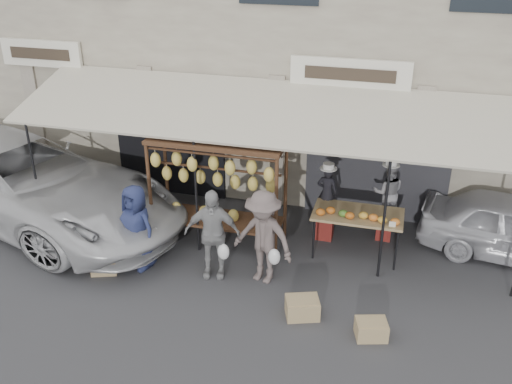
% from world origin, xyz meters
% --- Properties ---
extents(ground_plane, '(90.00, 90.00, 0.00)m').
position_xyz_m(ground_plane, '(0.00, 0.00, 0.00)').
color(ground_plane, '#2D2D30').
extents(shophouse, '(24.00, 6.15, 7.30)m').
position_xyz_m(shophouse, '(-0.00, 6.50, 3.65)').
color(shophouse, '#AEA78F').
rests_on(shophouse, ground_plane).
extents(awning, '(10.00, 2.35, 2.92)m').
position_xyz_m(awning, '(0.01, 2.28, 2.57)').
color(awning, beige).
rests_on(awning, ground_plane).
extents(banana_rack, '(2.60, 0.90, 2.24)m').
position_xyz_m(banana_rack, '(-0.68, 1.45, 1.56)').
color(banana_rack, black).
rests_on(banana_rack, ground_plane).
extents(produce_table, '(1.70, 0.90, 1.04)m').
position_xyz_m(produce_table, '(2.00, 1.75, 0.88)').
color(produce_table, '#A18B55').
rests_on(produce_table, ground_plane).
extents(vendor_left, '(0.42, 0.29, 1.11)m').
position_xyz_m(vendor_left, '(1.33, 2.28, 1.02)').
color(vendor_left, black).
rests_on(vendor_left, stool_left).
extents(vendor_right, '(0.67, 0.55, 1.25)m').
position_xyz_m(vendor_right, '(2.50, 2.57, 1.04)').
color(vendor_right, gray).
rests_on(vendor_right, stool_right).
extents(customer_left, '(0.93, 0.76, 1.65)m').
position_xyz_m(customer_left, '(-1.88, 0.34, 0.83)').
color(customer_left, '#21284E').
rests_on(customer_left, ground_plane).
extents(customer_mid, '(1.07, 0.59, 1.72)m').
position_xyz_m(customer_mid, '(-0.44, 0.42, 0.86)').
color(customer_mid, gray).
rests_on(customer_mid, ground_plane).
extents(customer_right, '(1.27, 0.93, 1.77)m').
position_xyz_m(customer_right, '(0.48, 0.50, 0.89)').
color(customer_right, '#605350').
rests_on(customer_right, ground_plane).
extents(stool_left, '(0.38, 0.38, 0.47)m').
position_xyz_m(stool_left, '(1.33, 2.28, 0.23)').
color(stool_left, maroon).
rests_on(stool_left, ground_plane).
extents(stool_right, '(0.36, 0.36, 0.42)m').
position_xyz_m(stool_right, '(2.50, 2.57, 0.21)').
color(stool_right, maroon).
rests_on(stool_right, ground_plane).
extents(crate_near_a, '(0.64, 0.57, 0.32)m').
position_xyz_m(crate_near_a, '(1.37, -0.34, 0.16)').
color(crate_near_a, tan).
rests_on(crate_near_a, ground_plane).
extents(crate_near_b, '(0.56, 0.49, 0.29)m').
position_xyz_m(crate_near_b, '(2.52, -0.58, 0.14)').
color(crate_near_b, tan).
rests_on(crate_near_b, ground_plane).
extents(crate_far, '(0.56, 0.49, 0.28)m').
position_xyz_m(crate_far, '(-2.42, -0.03, 0.14)').
color(crate_far, tan).
rests_on(crate_far, ground_plane).
extents(van, '(6.51, 4.43, 2.48)m').
position_xyz_m(van, '(-5.55, 1.73, 1.24)').
color(van, silver).
rests_on(van, ground_plane).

